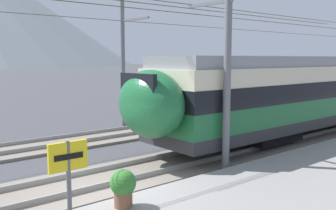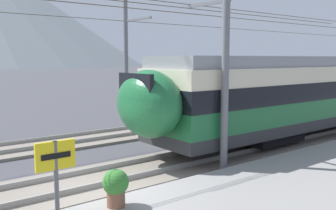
{
  "view_description": "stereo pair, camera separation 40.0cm",
  "coord_description": "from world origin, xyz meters",
  "px_view_note": "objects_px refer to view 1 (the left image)",
  "views": [
    {
      "loc": [
        -4.78,
        -8.53,
        3.77
      ],
      "look_at": [
        4.53,
        2.85,
        1.93
      ],
      "focal_mm": 40.16,
      "sensor_mm": 36.0,
      "label": 1
    },
    {
      "loc": [
        -4.47,
        -8.78,
        3.77
      ],
      "look_at": [
        4.53,
        2.85,
        1.93
      ],
      "focal_mm": 40.16,
      "sensor_mm": 36.0,
      "label": 2
    }
  ],
  "objects_px": {
    "platform_sign": "(69,172)",
    "catenary_mast_far_side": "(125,58)",
    "catenary_mast_mid": "(224,58)",
    "potted_plant_by_shelter": "(123,185)",
    "train_far_track": "(334,77)"
  },
  "relations": [
    {
      "from": "platform_sign",
      "to": "train_far_track",
      "type": "bearing_deg",
      "value": 18.94
    },
    {
      "from": "catenary_mast_far_side",
      "to": "platform_sign",
      "type": "distance_m",
      "value": 14.64
    },
    {
      "from": "train_far_track",
      "to": "catenary_mast_mid",
      "type": "height_order",
      "value": "catenary_mast_mid"
    },
    {
      "from": "catenary_mast_mid",
      "to": "catenary_mast_far_side",
      "type": "relative_size",
      "value": 1.0
    },
    {
      "from": "catenary_mast_mid",
      "to": "potted_plant_by_shelter",
      "type": "relative_size",
      "value": 53.24
    },
    {
      "from": "train_far_track",
      "to": "potted_plant_by_shelter",
      "type": "bearing_deg",
      "value": -162.16
    },
    {
      "from": "train_far_track",
      "to": "catenary_mast_far_side",
      "type": "relative_size",
      "value": 0.75
    },
    {
      "from": "train_far_track",
      "to": "catenary_mast_far_side",
      "type": "height_order",
      "value": "catenary_mast_far_side"
    },
    {
      "from": "train_far_track",
      "to": "catenary_mast_mid",
      "type": "bearing_deg",
      "value": -161.38
    },
    {
      "from": "train_far_track",
      "to": "potted_plant_by_shelter",
      "type": "distance_m",
      "value": 27.36
    },
    {
      "from": "platform_sign",
      "to": "catenary_mast_far_side",
      "type": "bearing_deg",
      "value": 53.33
    },
    {
      "from": "catenary_mast_mid",
      "to": "potted_plant_by_shelter",
      "type": "xyz_separation_m",
      "value": [
        -4.63,
        -1.17,
        -2.92
      ]
    },
    {
      "from": "platform_sign",
      "to": "potted_plant_by_shelter",
      "type": "bearing_deg",
      "value": 32.82
    },
    {
      "from": "catenary_mast_mid",
      "to": "platform_sign",
      "type": "distance_m",
      "value": 7.16
    },
    {
      "from": "train_far_track",
      "to": "potted_plant_by_shelter",
      "type": "relative_size",
      "value": 39.93
    }
  ]
}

